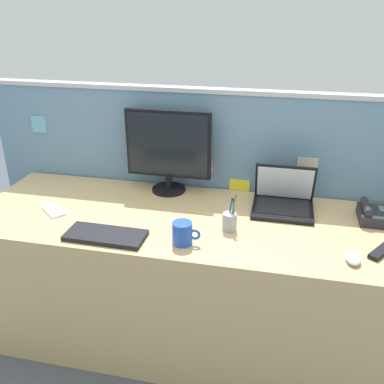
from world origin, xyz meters
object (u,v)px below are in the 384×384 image
Objects in this scene: desktop_monitor at (168,148)px; pen_cup at (230,221)px; keyboard_main at (106,235)px; computer_mouse_right_hand at (353,259)px; desk_phone at (378,215)px; tv_remote at (382,251)px; laptop at (283,199)px; coffee_mug at (183,233)px; cell_phone_white_slab at (53,211)px.

desktop_monitor reaches higher than pen_cup.
keyboard_main is 1.08m from computer_mouse_right_hand.
desktop_monitor is 2.42× the size of desk_phone.
pen_cup is (0.40, -0.38, -0.20)m from desktop_monitor.
computer_mouse_right_hand reaches higher than tv_remote.
laptop is 0.92m from keyboard_main.
computer_mouse_right_hand is (0.94, -0.54, -0.23)m from desktop_monitor.
tv_remote is at bearing 7.25° from keyboard_main.
tv_remote is at bearing 7.20° from coffee_mug.
pen_cup reaches higher than cell_phone_white_slab.
keyboard_main is 1.99× the size of pen_cup.
tv_remote is (0.67, -0.06, -0.04)m from pen_cup.
coffee_mug is (0.72, -0.16, 0.05)m from cell_phone_white_slab.
pen_cup is at bearing 20.33° from keyboard_main.
computer_mouse_right_hand is (0.30, -0.44, -0.04)m from laptop.
pen_cup is 1.19× the size of cell_phone_white_slab.
desk_phone reaches higher than keyboard_main.
desk_phone is at bearing -40.75° from cell_phone_white_slab.
computer_mouse_right_hand reaches higher than cell_phone_white_slab.
keyboard_main is 0.41m from cell_phone_white_slab.
keyboard_main is at bearing -104.22° from desktop_monitor.
computer_mouse_right_hand is (-0.16, -0.40, -0.02)m from desk_phone.
cell_phone_white_slab is at bearing -142.65° from desktop_monitor.
tv_remote reaches higher than cell_phone_white_slab.
desk_phone is 0.74m from pen_cup.
laptop is at bearing 50.27° from pen_cup.
laptop reaches higher than desk_phone.
desk_phone reaches higher than cell_phone_white_slab.
coffee_mug is (-0.73, -0.01, 0.04)m from computer_mouse_right_hand.
laptop is at bearing 123.28° from computer_mouse_right_hand.
keyboard_main is 0.58m from pen_cup.
desk_phone is at bearing 67.43° from computer_mouse_right_hand.
coffee_mug is at bearing -179.93° from computer_mouse_right_hand.
computer_mouse_right_hand reaches higher than keyboard_main.
pen_cup is 1.44× the size of coffee_mug.
desk_phone is at bearing -7.25° from desktop_monitor.
pen_cup is at bearing -160.89° from desk_phone.
desktop_monitor is 1.29× the size of keyboard_main.
coffee_mug reaches higher than tv_remote.
desktop_monitor reaches higher than keyboard_main.
desk_phone is at bearing 20.15° from keyboard_main.
desktop_monitor is at bearing 111.19° from coffee_mug.
desk_phone is 1.06× the size of pen_cup.
coffee_mug is at bearing -138.03° from tv_remote.
laptop is 1.67× the size of pen_cup.
laptop is 0.84× the size of keyboard_main.
laptop is at bearing 32.40° from keyboard_main.
keyboard_main is at bearing -138.88° from tv_remote.
laptop is at bearing 46.74° from coffee_mug.
desktop_monitor is at bearing 149.51° from computer_mouse_right_hand.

